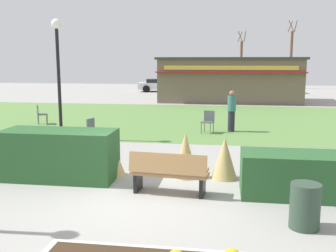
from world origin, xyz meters
TOP-DOWN VIEW (x-y plane):
  - ground_plane at (0.00, 0.00)m, footprint 80.00×80.00m
  - lawn_patch at (0.00, 11.61)m, footprint 36.00×12.00m
  - park_bench at (0.68, 0.40)m, footprint 1.74×0.69m
  - hedge_left at (-2.15, 1.13)m, footprint 2.77×1.10m
  - hedge_right at (3.33, 0.70)m, footprint 2.19×1.10m
  - ornamental_grass_behind_left at (-0.96, 1.59)m, footprint 0.69×0.69m
  - ornamental_grass_behind_right at (1.87, 1.74)m, footprint 0.64×0.64m
  - ornamental_grass_behind_center at (0.90, 1.73)m, footprint 0.62×0.62m
  - lamppost_mid at (-4.13, 5.77)m, footprint 0.36×0.36m
  - trash_bin at (3.26, -0.98)m, footprint 0.52×0.52m
  - food_kiosk at (2.12, 20.86)m, footprint 10.03×5.29m
  - cafe_chair_west at (-6.54, 8.98)m, footprint 0.61×0.61m
  - cafe_chair_east at (1.20, 7.92)m, footprint 0.55×0.55m
  - cafe_chair_center at (-2.91, 5.28)m, footprint 0.54×0.54m
  - person_strolling at (2.13, 8.34)m, footprint 0.34×0.34m
  - parked_car_west_slot at (-4.16, 28.53)m, footprint 4.34×2.34m
  - parked_car_center_slot at (1.22, 28.54)m, footprint 4.36×2.38m
  - parked_car_east_slot at (6.32, 28.54)m, footprint 4.30×2.25m
  - tree_left_bg at (8.56, 34.76)m, footprint 0.91×0.96m
  - tree_right_bg at (3.50, 35.87)m, footprint 0.91×0.96m

SIDE VIEW (x-z plane):
  - ground_plane at x=0.00m, z-range 0.00..0.00m
  - lawn_patch at x=0.00m, z-range 0.00..0.01m
  - trash_bin at x=3.26m, z-range 0.00..0.80m
  - hedge_right at x=3.33m, z-range 0.00..0.94m
  - park_bench at x=0.68m, z-range 0.01..0.96m
  - ornamental_grass_behind_left at x=-0.96m, z-range 0.00..0.97m
  - ornamental_grass_behind_right at x=1.87m, z-range 0.00..1.05m
  - cafe_chair_west at x=-6.54m, z-range 0.08..0.97m
  - cafe_chair_east at x=1.20m, z-range 0.08..0.97m
  - cafe_chair_center at x=-2.91m, z-range 0.08..0.97m
  - ornamental_grass_behind_center at x=0.90m, z-range 0.00..1.15m
  - hedge_left at x=-2.15m, z-range 0.00..1.22m
  - parked_car_west_slot at x=-4.16m, z-range 0.04..1.24m
  - parked_car_center_slot at x=1.22m, z-range 0.04..1.24m
  - parked_car_east_slot at x=6.32m, z-range 0.04..1.24m
  - person_strolling at x=2.13m, z-range 0.02..1.71m
  - food_kiosk at x=2.12m, z-range 0.01..3.13m
  - tree_right_bg at x=3.50m, z-range -0.36..5.65m
  - lamppost_mid at x=-4.13m, z-range 0.55..4.91m
  - tree_left_bg at x=8.56m, z-range -0.37..6.57m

